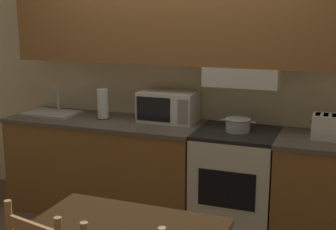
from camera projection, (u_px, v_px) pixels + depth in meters
The scene contains 10 objects.
ground_plane at pixel (184, 207), 4.56m from camera, with size 16.00×16.00×0.00m, color brown.
wall_back at pixel (184, 51), 4.16m from camera, with size 5.54×0.38×2.55m.
lower_counter_main at pixel (106, 166), 4.40m from camera, with size 1.82×0.67×0.90m.
lower_counter_right_stub at pixel (318, 193), 3.73m from camera, with size 0.68×0.67×0.90m.
stove_range at pixel (235, 182), 3.97m from camera, with size 0.66×0.64×0.90m.
cooking_pot at pixel (238, 124), 3.85m from camera, with size 0.29×0.21×0.11m.
microwave at pixel (168, 107), 4.20m from camera, with size 0.51×0.32×0.27m.
toaster at pixel (329, 127), 3.62m from camera, with size 0.27×0.21×0.19m.
sink_basin at pixel (51, 113), 4.50m from camera, with size 0.50×0.34×0.26m.
paper_towel_roll at pixel (103, 104), 4.31m from camera, with size 0.12×0.12×0.28m.
Camera 1 is at (1.37, -4.03, 1.86)m, focal length 50.00 mm.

